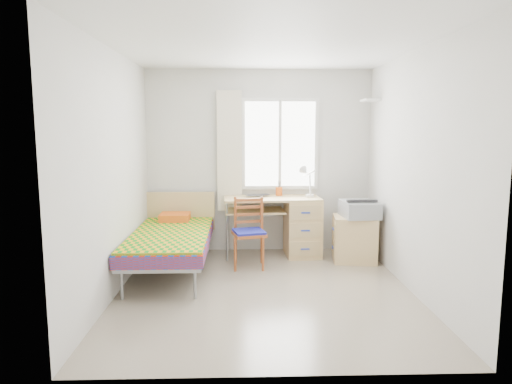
% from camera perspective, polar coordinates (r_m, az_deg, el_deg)
% --- Properties ---
extents(floor, '(3.50, 3.50, 0.00)m').
position_cam_1_polar(floor, '(5.12, 1.11, -12.26)').
color(floor, '#BCAD93').
rests_on(floor, ground).
extents(ceiling, '(3.50, 3.50, 0.00)m').
position_cam_1_polar(ceiling, '(4.88, 1.19, 17.73)').
color(ceiling, white).
rests_on(ceiling, wall_back).
extents(wall_back, '(3.20, 0.00, 3.20)m').
position_cam_1_polar(wall_back, '(6.58, 0.36, 3.83)').
color(wall_back, silver).
rests_on(wall_back, ground).
extents(wall_left, '(0.00, 3.50, 3.50)m').
position_cam_1_polar(wall_left, '(5.01, -17.45, 2.20)').
color(wall_left, silver).
rests_on(wall_left, ground).
extents(wall_right, '(0.00, 3.50, 3.50)m').
position_cam_1_polar(wall_right, '(5.17, 19.17, 2.29)').
color(wall_right, silver).
rests_on(wall_right, ground).
extents(window, '(1.10, 0.04, 1.30)m').
position_cam_1_polar(window, '(6.56, 3.01, 5.99)').
color(window, white).
rests_on(window, wall_back).
extents(curtain, '(0.35, 0.05, 1.70)m').
position_cam_1_polar(curtain, '(6.50, -3.33, 5.09)').
color(curtain, beige).
rests_on(curtain, wall_back).
extents(floating_shelf, '(0.20, 0.32, 0.03)m').
position_cam_1_polar(floating_shelf, '(6.46, 14.09, 11.07)').
color(floating_shelf, white).
rests_on(floating_shelf, wall_right).
extents(bed, '(0.96, 2.02, 0.87)m').
position_cam_1_polar(bed, '(5.80, -10.48, -5.63)').
color(bed, gray).
rests_on(bed, floor).
extents(desk, '(1.35, 0.67, 0.83)m').
position_cam_1_polar(desk, '(6.43, 5.18, -3.99)').
color(desk, tan).
rests_on(desk, floor).
extents(chair, '(0.47, 0.47, 0.90)m').
position_cam_1_polar(chair, '(5.88, -0.84, -4.50)').
color(chair, '#9C4E1E').
rests_on(chair, floor).
extents(cabinet, '(0.62, 0.56, 0.61)m').
position_cam_1_polar(cabinet, '(6.29, 12.17, -5.73)').
color(cabinet, tan).
rests_on(cabinet, floor).
extents(printer, '(0.48, 0.54, 0.22)m').
position_cam_1_polar(printer, '(6.19, 12.80, -2.05)').
color(printer, '#919498').
rests_on(printer, cabinet).
extents(laptop, '(0.39, 0.31, 0.03)m').
position_cam_1_polar(laptop, '(6.34, 0.33, -0.51)').
color(laptop, black).
rests_on(laptop, desk).
extents(pen_cup, '(0.11, 0.11, 0.12)m').
position_cam_1_polar(pen_cup, '(6.49, 2.90, 0.07)').
color(pen_cup, orange).
rests_on(pen_cup, desk).
extents(task_lamp, '(0.24, 0.33, 0.45)m').
position_cam_1_polar(task_lamp, '(6.23, 6.36, 1.77)').
color(task_lamp, white).
rests_on(task_lamp, desk).
extents(book, '(0.28, 0.32, 0.02)m').
position_cam_1_polar(book, '(6.33, 0.56, -2.81)').
color(book, gray).
rests_on(book, desk).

